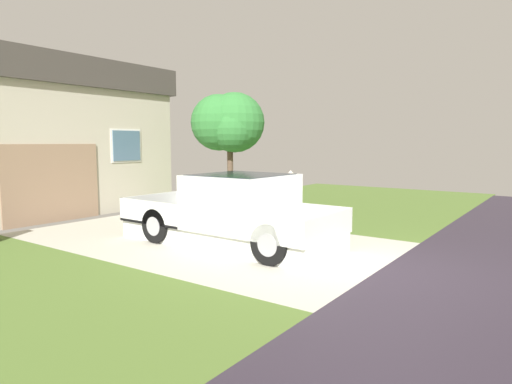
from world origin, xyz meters
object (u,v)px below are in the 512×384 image
pickup_truck (240,214)px  front_yard_tree (228,124)px  handbag (300,231)px  person_with_hat (290,201)px

pickup_truck → front_yard_tree: 5.57m
handbag → front_yard_tree: (2.10, 3.97, 2.81)m
pickup_truck → person_with_hat: bearing=166.6°
pickup_truck → front_yard_tree: (3.82, 3.40, 2.21)m
handbag → front_yard_tree: size_ratio=0.10×
handbag → front_yard_tree: front_yard_tree is taller
person_with_hat → handbag: (0.17, -0.18, -0.77)m
handbag → front_yard_tree: 5.30m
person_with_hat → front_yard_tree: size_ratio=0.41×
pickup_truck → front_yard_tree: front_yard_tree is taller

